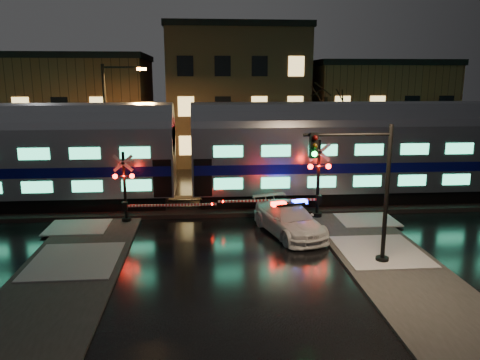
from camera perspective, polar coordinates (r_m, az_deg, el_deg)
name	(u,v)px	position (r m, az deg, el deg)	size (l,w,h in m)	color
ground	(228,235)	(22.94, -1.52, -6.76)	(120.00, 120.00, 0.00)	black
ballast	(223,205)	(27.67, -2.11, -3.12)	(90.00, 4.20, 0.24)	black
sidewalk_left	(52,295)	(18.13, -21.89, -12.89)	(4.00, 20.00, 0.12)	#2D2D2D
sidewalk_right	(410,282)	(18.96, 20.05, -11.61)	(4.00, 20.00, 0.12)	#2D2D2D
building_left	(70,111)	(45.31, -20.02, 7.85)	(14.00, 10.00, 9.00)	#50311F
building_mid	(235,97)	(44.28, -0.60, 10.13)	(12.00, 11.00, 11.50)	brown
building_right	(372,112)	(46.65, 15.75, 7.94)	(12.00, 10.00, 8.50)	#50311F
train	(183,151)	(26.97, -6.95, 3.48)	(51.00, 3.12, 5.92)	black
police_car	(289,219)	(23.00, 5.98, -4.78)	(3.43, 5.57, 1.68)	silver
crossing_signal_right	(312,187)	(25.31, 8.75, -0.84)	(6.10, 0.67, 4.32)	black
crossing_signal_left	(132,195)	(24.94, -13.04, -1.75)	(5.37, 0.64, 3.80)	black
traffic_light	(365,193)	(19.21, 15.01, -1.49)	(3.72, 0.68, 5.76)	black
streetlight	(110,121)	(31.30, -15.51, 6.99)	(2.79, 0.29, 8.35)	black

